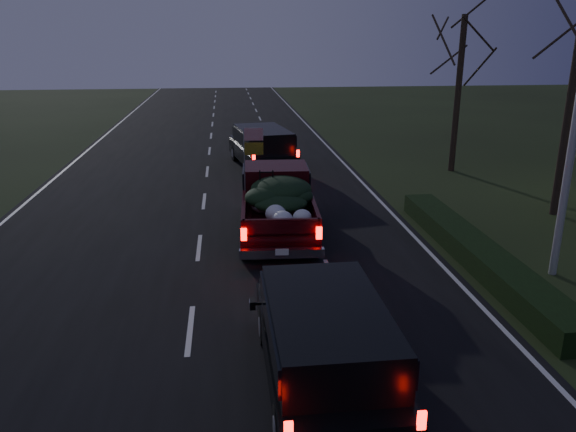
{
  "coord_description": "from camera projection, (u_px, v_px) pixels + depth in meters",
  "views": [
    {
      "loc": [
        0.9,
        -10.97,
        6.07
      ],
      "look_at": [
        2.56,
        3.81,
        1.3
      ],
      "focal_mm": 35.0,
      "sensor_mm": 36.0,
      "label": 1
    }
  ],
  "objects": [
    {
      "name": "ground",
      "position": [
        190.0,
        330.0,
        12.14
      ],
      "size": [
        120.0,
        120.0,
        0.0
      ],
      "primitive_type": "plane",
      "color": "black",
      "rests_on": "ground"
    },
    {
      "name": "pickup_truck",
      "position": [
        277.0,
        199.0,
        17.79
      ],
      "size": [
        2.53,
        5.91,
        3.04
      ],
      "rotation": [
        0.0,
        0.0,
        -0.05
      ],
      "color": "#38070D",
      "rests_on": "ground"
    },
    {
      "name": "hedge_row",
      "position": [
        477.0,
        252.0,
        15.72
      ],
      "size": [
        1.0,
        10.0,
        0.6
      ],
      "primitive_type": "cube",
      "color": "black",
      "rests_on": "ground"
    },
    {
      "name": "bare_tree_far",
      "position": [
        461.0,
        56.0,
        25.01
      ],
      "size": [
        3.6,
        3.6,
        7.0
      ],
      "color": "black",
      "rests_on": "ground"
    },
    {
      "name": "lead_suv",
      "position": [
        262.0,
        144.0,
        26.87
      ],
      "size": [
        3.12,
        5.67,
        1.54
      ],
      "rotation": [
        0.0,
        0.0,
        0.17
      ],
      "color": "black",
      "rests_on": "ground"
    },
    {
      "name": "road_asphalt",
      "position": [
        190.0,
        330.0,
        12.14
      ],
      "size": [
        14.0,
        120.0,
        0.02
      ],
      "primitive_type": "cube",
      "color": "black",
      "rests_on": "ground"
    },
    {
      "name": "rear_suv",
      "position": [
        325.0,
        337.0,
        9.8
      ],
      "size": [
        2.31,
        4.95,
        1.42
      ],
      "rotation": [
        0.0,
        0.0,
        0.01
      ],
      "color": "black",
      "rests_on": "ground"
    }
  ]
}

